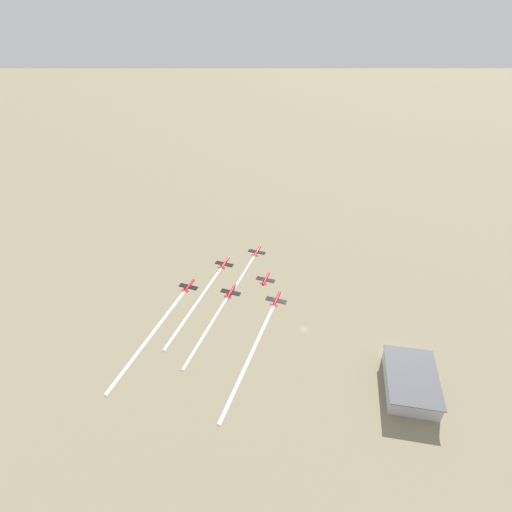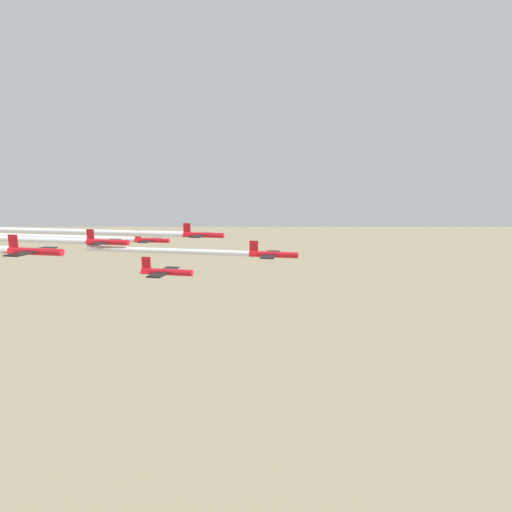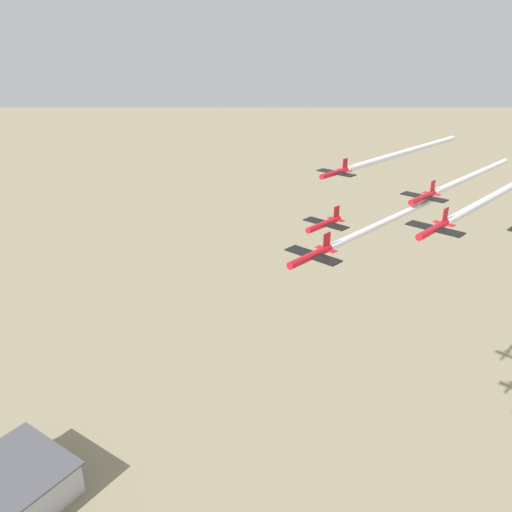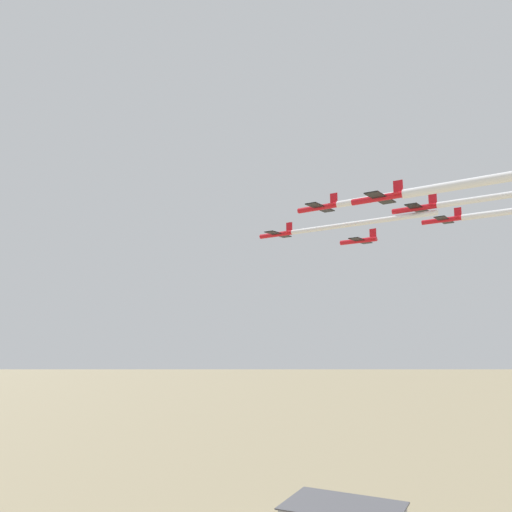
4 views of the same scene
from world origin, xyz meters
name	(u,v)px [view 2 (image 2 of 4)]	position (x,y,z in m)	size (l,w,h in m)	color
jet_0	(272,254)	(47.70, -22.54, 91.17)	(8.23, 7.87, 2.75)	red
jet_1	(202,235)	(61.22, -33.63, 93.00)	(8.23, 7.87, 2.75)	red
jet_2	(165,272)	(63.96, -16.11, 89.48)	(8.23, 7.87, 2.75)	red
jet_3	(151,240)	(74.73, -44.72, 90.37)	(8.23, 7.87, 2.75)	red
jet_4	(106,242)	(77.48, -27.20, 92.44)	(8.23, 7.87, 2.75)	red
jet_5	(33,251)	(80.22, -9.69, 93.62)	(8.23, 7.87, 2.75)	red
smoke_trail_0	(165,251)	(66.31, -25.45, 91.13)	(29.94, 5.63, 0.97)	white
smoke_trail_1	(80,232)	(87.33, -37.72, 92.96)	(44.99, 8.19, 1.19)	white
smoke_trail_3	(41,237)	(102.44, -49.06, 90.33)	(48.20, 8.88, 1.37)	white
smoke_trail_4	(5,239)	(98.32, -30.47, 92.40)	(34.43, 6.44, 1.09)	white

